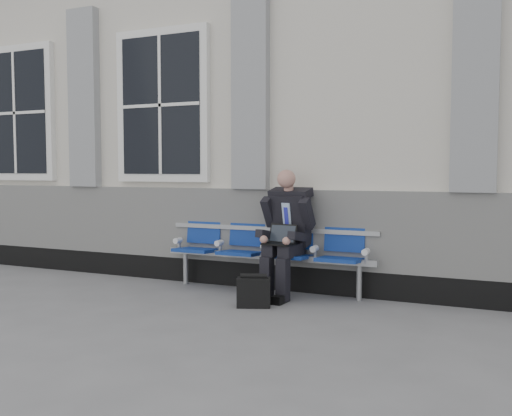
% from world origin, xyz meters
% --- Properties ---
extents(ground, '(70.00, 70.00, 0.00)m').
position_xyz_m(ground, '(0.00, 0.00, 0.00)').
color(ground, slate).
rests_on(ground, ground).
extents(station_building, '(14.40, 4.40, 4.49)m').
position_xyz_m(station_building, '(-0.02, 3.47, 2.22)').
color(station_building, beige).
rests_on(station_building, ground).
extents(bench, '(2.60, 0.47, 0.91)m').
position_xyz_m(bench, '(1.87, 1.32, 0.55)').
color(bench, '#9EA0A3').
rests_on(bench, ground).
extents(businessman, '(0.60, 0.80, 1.43)m').
position_xyz_m(businessman, '(2.16, 1.19, 0.77)').
color(businessman, black).
rests_on(businessman, ground).
extents(briefcase, '(0.38, 0.26, 0.36)m').
position_xyz_m(briefcase, '(2.04, 0.55, 0.16)').
color(briefcase, black).
rests_on(briefcase, ground).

